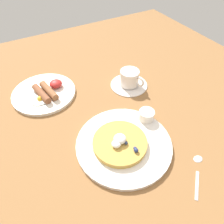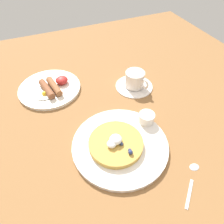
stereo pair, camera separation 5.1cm
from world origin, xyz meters
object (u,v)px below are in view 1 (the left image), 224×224
coffee_saucer (129,85)px  coffee_cup (130,78)px  pancake_plate (124,144)px  teaspoon (198,167)px  breakfast_plate (44,93)px  syrup_ramekin (146,115)px

coffee_saucer → coffee_cup: coffee_cup is taller
pancake_plate → teaspoon: (14.28, -16.66, -0.38)cm
breakfast_plate → coffee_cup: (31.67, -11.40, 3.35)cm
breakfast_plate → coffee_cup: coffee_cup is taller
teaspoon → coffee_cup: bearing=86.0°
syrup_ramekin → coffee_saucer: syrup_ramekin is taller
coffee_cup → breakfast_plate: bearing=160.2°
pancake_plate → teaspoon: pancake_plate is taller
coffee_saucer → breakfast_plate: bearing=160.4°
coffee_saucer → coffee_cup: size_ratio=1.44×
coffee_saucer → teaspoon: size_ratio=1.36×
coffee_saucer → syrup_ramekin: bearing=-105.9°
syrup_ramekin → coffee_saucer: size_ratio=0.35×
syrup_ramekin → breakfast_plate: 40.14cm
pancake_plate → coffee_saucer: 29.48cm
syrup_ramekin → coffee_saucer: (5.43, 19.11, -2.55)cm
teaspoon → breakfast_plate: bearing=119.0°
coffee_saucer → coffee_cup: (0.06, -0.17, 3.55)cm
syrup_ramekin → teaspoon: size_ratio=0.48×
coffee_saucer → pancake_plate: bearing=-125.4°
pancake_plate → syrup_ramekin: (11.65, 4.91, 2.33)cm
coffee_cup → teaspoon: size_ratio=0.95×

